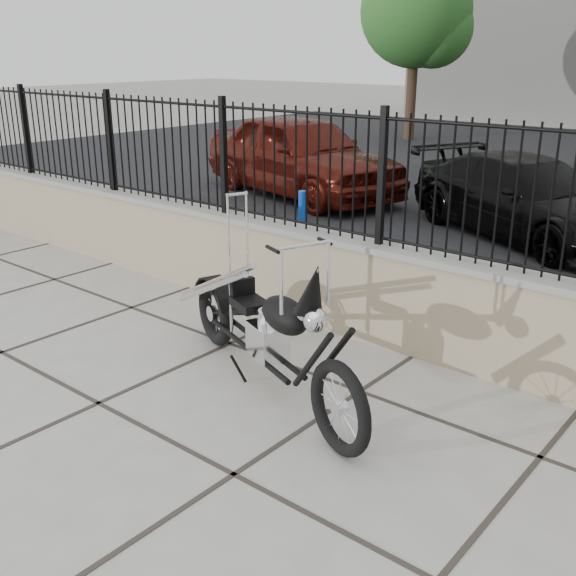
# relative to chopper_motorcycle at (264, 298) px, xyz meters

# --- Properties ---
(ground_plane) EXTENTS (90.00, 90.00, 0.00)m
(ground_plane) POSITION_rel_chopper_motorcycle_xyz_m (-0.84, -1.06, -0.80)
(ground_plane) COLOR #99968E
(ground_plane) RESTS_ON ground
(retaining_wall) EXTENTS (14.00, 0.36, 0.96)m
(retaining_wall) POSITION_rel_chopper_motorcycle_xyz_m (-0.84, 1.44, -0.32)
(retaining_wall) COLOR gray
(retaining_wall) RESTS_ON ground_plane
(iron_fence) EXTENTS (14.00, 0.08, 1.20)m
(iron_fence) POSITION_rel_chopper_motorcycle_xyz_m (-0.84, 1.44, 0.76)
(iron_fence) COLOR black
(iron_fence) RESTS_ON retaining_wall
(chopper_motorcycle) EXTENTS (2.65, 1.39, 1.59)m
(chopper_motorcycle) POSITION_rel_chopper_motorcycle_xyz_m (0.00, 0.00, 0.00)
(chopper_motorcycle) COLOR black
(chopper_motorcycle) RESTS_ON ground_plane
(car_red) EXTENTS (4.86, 2.90, 1.55)m
(car_red) POSITION_rel_chopper_motorcycle_xyz_m (-4.67, 6.34, -0.02)
(car_red) COLOR #4E120B
(car_red) RESTS_ON parking_lot
(car_black) EXTENTS (4.42, 3.32, 1.19)m
(car_black) POSITION_rel_chopper_motorcycle_xyz_m (-0.18, 6.06, -0.20)
(car_black) COLOR black
(car_black) RESTS_ON parking_lot
(bollard_a) EXTENTS (0.14, 0.14, 0.85)m
(bollard_a) POSITION_rel_chopper_motorcycle_xyz_m (-2.27, 3.35, -0.37)
(bollard_a) COLOR #0B4FA9
(bollard_a) RESTS_ON ground_plane
(tree_left) EXTENTS (3.30, 3.30, 5.57)m
(tree_left) POSITION_rel_chopper_motorcycle_xyz_m (-7.42, 15.23, 3.10)
(tree_left) COLOR #382619
(tree_left) RESTS_ON ground_plane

